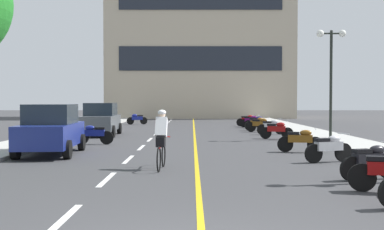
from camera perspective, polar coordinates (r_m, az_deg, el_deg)
The scene contains 33 objects.
ground_plane at distance 26.82m, azimuth -0.10°, elevation -2.44°, with size 140.00×140.00×0.00m, color #38383A.
curb_left at distance 30.69m, azimuth -13.65°, elevation -1.85°, with size 2.40×72.00×0.12m, color #A8A8A3.
curb_right at distance 30.64m, azimuth 13.52°, elevation -1.86°, with size 2.40×72.00×0.12m, color #A8A8A3.
lane_dash_0 at distance 8.26m, azimuth -14.99°, elevation -11.96°, with size 0.14×2.20×0.01m, color silver.
lane_dash_1 at distance 12.10m, azimuth -10.00°, elevation -7.56°, with size 0.14×2.20×0.01m, color silver.
lane_dash_2 at distance 16.01m, azimuth -7.47°, elevation -5.27°, with size 0.14×2.20×0.01m, color silver.
lane_dash_3 at distance 19.96m, azimuth -5.95°, elevation -3.88°, with size 0.14×2.20×0.01m, color silver.
lane_dash_4 at distance 23.92m, azimuth -4.93°, elevation -2.95°, with size 0.14×2.20×0.01m, color silver.
lane_dash_5 at distance 27.90m, azimuth -4.20°, elevation -2.28°, with size 0.14×2.20×0.01m, color silver.
lane_dash_6 at distance 31.88m, azimuth -3.66°, elevation -1.78°, with size 0.14×2.20×0.01m, color silver.
lane_dash_7 at distance 35.87m, azimuth -3.24°, elevation -1.39°, with size 0.14×2.20×0.01m, color silver.
lane_dash_8 at distance 39.85m, azimuth -2.90°, elevation -1.07°, with size 0.14×2.20×0.01m, color silver.
lane_dash_9 at distance 43.84m, azimuth -2.62°, elevation -0.82°, with size 0.14×2.20×0.01m, color silver.
lane_dash_10 at distance 47.84m, azimuth -2.39°, elevation -0.61°, with size 0.14×2.20×0.01m, color silver.
lane_dash_11 at distance 51.83m, azimuth -2.20°, elevation -0.43°, with size 0.14×2.20×0.01m, color silver.
centre_line_yellow at distance 29.81m, azimuth 0.41°, elevation -2.02°, with size 0.12×66.00×0.01m, color gold.
office_building at distance 56.07m, azimuth 1.07°, elevation 10.72°, with size 20.60×9.36×21.43m.
street_lamp_mid at distance 24.84m, azimuth 16.43°, elevation 6.41°, with size 1.46×0.36×5.35m.
parked_car_near at distance 17.94m, azimuth -16.34°, elevation -1.65°, with size 2.14×4.30×1.82m.
parked_car_mid at distance 27.10m, azimuth -10.69°, elevation -0.49°, with size 2.01×4.24×1.82m.
motorcycle_2 at distance 12.55m, azimuth 20.73°, elevation -5.15°, with size 1.65×0.77×0.92m.
motorcycle_3 at distance 15.67m, azimuth 16.19°, elevation -3.75°, with size 1.64×0.80×0.92m.
motorcycle_4 at distance 18.43m, azimuth 12.98°, elevation -2.92°, with size 1.68×0.64×0.92m.
motorcycle_5 at distance 21.65m, azimuth -11.49°, elevation -2.22°, with size 1.70×0.60×0.92m.
motorcycle_6 at distance 24.59m, azimuth 10.23°, elevation -1.74°, with size 1.66×0.73×0.92m.
motorcycle_7 at distance 27.73m, azimuth 9.60°, elevation -1.35°, with size 1.68×0.64×0.92m.
motorcycle_8 at distance 29.84m, azimuth 8.29°, elevation -1.13°, with size 1.67×0.71×0.92m.
motorcycle_9 at distance 31.42m, azimuth 7.96°, elevation -0.98°, with size 1.68×0.64×0.92m.
motorcycle_10 at distance 33.38m, azimuth 7.86°, elevation -0.83°, with size 1.70×0.60×0.92m.
motorcycle_11 at distance 34.96m, azimuth 7.24°, elevation -0.71°, with size 1.64×0.80×0.92m.
motorcycle_12 at distance 36.46m, azimuth 6.82°, elevation -0.61°, with size 1.70×0.60×0.92m.
motorcycle_13 at distance 39.26m, azimuth -6.46°, elevation -0.44°, with size 1.66×0.74×0.92m.
cyclist_rider at distance 13.62m, azimuth -3.55°, elevation -2.75°, with size 0.42×1.77×1.71m.
Camera 1 is at (0.11, -5.75, 1.95)m, focal length 44.65 mm.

